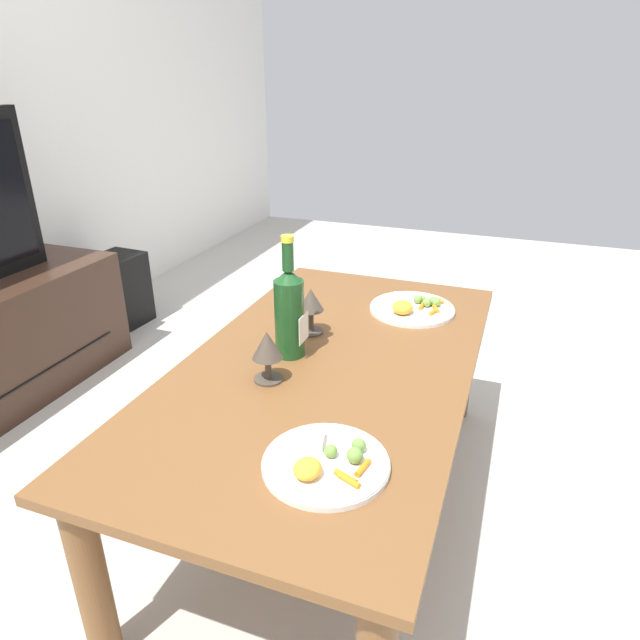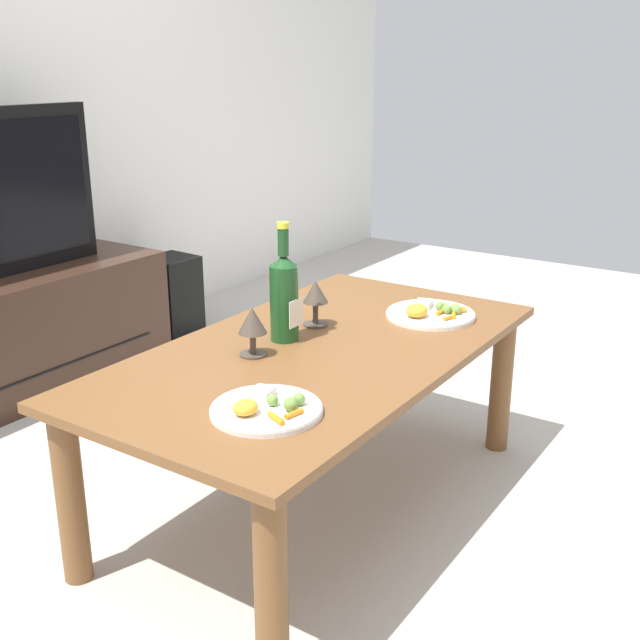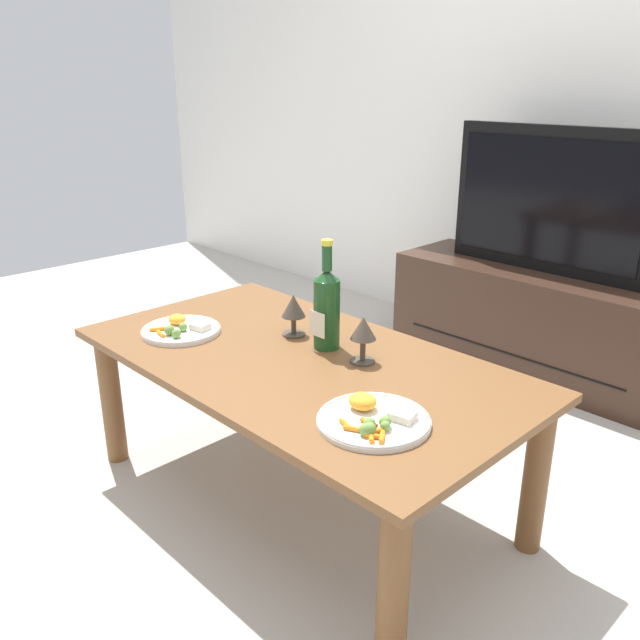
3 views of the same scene
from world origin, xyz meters
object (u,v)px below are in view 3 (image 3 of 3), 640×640
(dining_table, at_px, (300,381))
(dinner_plate_right, at_px, (373,419))
(goblet_right, at_px, (363,331))
(goblet_left, at_px, (293,308))
(wine_bottle, at_px, (327,306))
(tv_stand, at_px, (535,321))
(tv_screen, at_px, (549,200))
(dinner_plate_left, at_px, (181,329))

(dining_table, xyz_separation_m, dinner_plate_right, (0.41, -0.14, 0.09))
(dinner_plate_right, bearing_deg, goblet_right, 136.26)
(goblet_left, relative_size, goblet_right, 0.97)
(dinner_plate_right, bearing_deg, wine_bottle, 148.33)
(goblet_left, height_order, dinner_plate_right, goblet_left)
(wine_bottle, relative_size, dinner_plate_right, 1.23)
(tv_stand, distance_m, wine_bottle, 1.36)
(dining_table, bearing_deg, dinner_plate_right, -18.83)
(tv_screen, bearing_deg, dinner_plate_right, -75.54)
(dining_table, xyz_separation_m, goblet_right, (0.15, 0.11, 0.17))
(wine_bottle, height_order, dinner_plate_right, wine_bottle)
(wine_bottle, xyz_separation_m, dinner_plate_left, (-0.41, -0.25, -0.12))
(tv_screen, relative_size, dinner_plate_left, 3.48)
(tv_stand, relative_size, wine_bottle, 3.80)
(tv_stand, distance_m, goblet_right, 1.36)
(tv_stand, bearing_deg, dining_table, -90.31)
(dinner_plate_left, bearing_deg, tv_screen, 74.96)
(goblet_left, xyz_separation_m, dinner_plate_right, (0.55, -0.25, -0.08))
(tv_stand, height_order, wine_bottle, wine_bottle)
(goblet_left, bearing_deg, tv_screen, 83.35)
(tv_stand, relative_size, tv_screen, 1.45)
(goblet_left, distance_m, dinner_plate_left, 0.37)
(tv_screen, relative_size, goblet_left, 6.57)
(dining_table, bearing_deg, wine_bottle, 88.77)
(wine_bottle, bearing_deg, dinner_plate_right, -31.67)
(tv_screen, xyz_separation_m, dinner_plate_left, (-0.42, -1.55, -0.27))
(goblet_right, bearing_deg, tv_screen, 96.20)
(tv_screen, xyz_separation_m, goblet_left, (-0.15, -1.31, -0.20))
(wine_bottle, height_order, goblet_right, wine_bottle)
(goblet_right, xyz_separation_m, dinner_plate_left, (-0.56, -0.25, -0.08))
(goblet_right, xyz_separation_m, dinner_plate_right, (0.26, -0.25, -0.08))
(tv_screen, distance_m, goblet_left, 1.33)
(dining_table, distance_m, tv_screen, 1.46)
(goblet_right, bearing_deg, tv_stand, 96.19)
(tv_screen, bearing_deg, dining_table, -90.31)
(goblet_left, bearing_deg, wine_bottle, 1.09)
(tv_stand, relative_size, dinner_plate_left, 5.04)
(dinner_plate_left, bearing_deg, goblet_right, 23.84)
(dining_table, bearing_deg, tv_stand, 89.69)
(tv_stand, bearing_deg, goblet_right, -83.81)
(goblet_right, bearing_deg, wine_bottle, 178.91)
(dinner_plate_left, bearing_deg, dining_table, 18.69)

